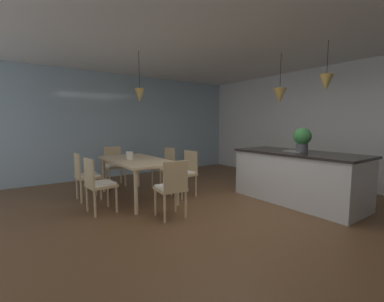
% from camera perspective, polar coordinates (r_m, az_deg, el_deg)
% --- Properties ---
extents(ground_plane, '(10.00, 8.40, 0.04)m').
position_cam_1_polar(ground_plane, '(4.05, 9.58, -14.48)').
color(ground_plane, brown).
extents(ceiling_slab, '(10.00, 8.40, 0.12)m').
position_cam_1_polar(ceiling_slab, '(4.04, 10.34, 25.74)').
color(ceiling_slab, white).
extents(wall_back_kitchen, '(10.00, 0.12, 2.70)m').
position_cam_1_polar(wall_back_kitchen, '(6.53, 30.62, 4.80)').
color(wall_back_kitchen, white).
rests_on(wall_back_kitchen, ground_plane).
extents(window_wall_left_glazing, '(0.06, 8.40, 2.70)m').
position_cam_1_polar(window_wall_left_glazing, '(7.25, -13.57, 5.50)').
color(window_wall_left_glazing, '#9EB7C6').
rests_on(window_wall_left_glazing, ground_plane).
extents(dining_table, '(1.81, 0.91, 0.74)m').
position_cam_1_polar(dining_table, '(4.91, -12.17, -2.61)').
color(dining_table, '#D1B284').
rests_on(dining_table, ground_plane).
extents(chair_near_right, '(0.43, 0.43, 0.87)m').
position_cam_1_polar(chair_near_right, '(4.29, -20.16, -6.71)').
color(chair_near_right, tan).
rests_on(chair_near_right, ground_plane).
extents(chair_far_right, '(0.43, 0.43, 0.87)m').
position_cam_1_polar(chair_far_right, '(4.98, -1.45, -4.63)').
color(chair_far_right, tan).
rests_on(chair_far_right, ground_plane).
extents(chair_kitchen_end, '(0.43, 0.43, 0.87)m').
position_cam_1_polar(chair_kitchen_end, '(3.82, -4.53, -7.90)').
color(chair_kitchen_end, tan).
rests_on(chair_kitchen_end, ground_plane).
extents(chair_far_left, '(0.42, 0.42, 0.87)m').
position_cam_1_polar(chair_far_left, '(5.66, -6.06, -3.36)').
color(chair_far_left, tan).
rests_on(chair_far_left, ground_plane).
extents(chair_window_end, '(0.42, 0.42, 0.87)m').
position_cam_1_polar(chair_window_end, '(6.12, -16.82, -2.89)').
color(chair_window_end, tan).
rests_on(chair_window_end, ground_plane).
extents(chair_near_left, '(0.40, 0.40, 0.87)m').
position_cam_1_polar(chair_near_left, '(5.07, -22.60, -4.88)').
color(chair_near_left, tan).
rests_on(chair_near_left, ground_plane).
extents(kitchen_island, '(2.21, 0.98, 0.91)m').
position_cam_1_polar(kitchen_island, '(4.98, 22.38, -5.22)').
color(kitchen_island, silver).
rests_on(kitchen_island, ground_plane).
extents(pendant_over_table, '(0.17, 0.17, 0.91)m').
position_cam_1_polar(pendant_over_table, '(4.88, -11.57, 12.07)').
color(pendant_over_table, black).
extents(pendant_over_island_main, '(0.24, 0.24, 0.91)m').
position_cam_1_polar(pendant_over_island_main, '(5.16, 18.93, 11.60)').
color(pendant_over_island_main, black).
extents(pendant_over_island_aux, '(0.21, 0.21, 0.78)m').
position_cam_1_polar(pendant_over_island_aux, '(4.73, 27.69, 13.36)').
color(pendant_over_island_aux, black).
extents(potted_plant_on_island, '(0.30, 0.30, 0.43)m').
position_cam_1_polar(potted_plant_on_island, '(4.87, 23.32, 2.57)').
color(potted_plant_on_island, '#4C4C51').
rests_on(potted_plant_on_island, kitchen_island).
extents(vase_on_dining_table, '(0.13, 0.13, 0.14)m').
position_cam_1_polar(vase_on_dining_table, '(4.95, -13.74, -0.94)').
color(vase_on_dining_table, silver).
rests_on(vase_on_dining_table, dining_table).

